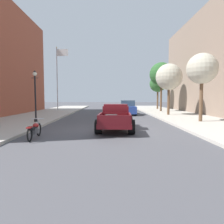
{
  "coord_description": "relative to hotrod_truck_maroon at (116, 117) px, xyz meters",
  "views": [
    {
      "loc": [
        0.04,
        -12.51,
        2.01
      ],
      "look_at": [
        0.19,
        1.4,
        1.0
      ],
      "focal_mm": 32.94,
      "sensor_mm": 36.0,
      "label": 1
    }
  ],
  "objects": [
    {
      "name": "hotrod_truck_maroon",
      "position": [
        0.0,
        0.0,
        0.0
      ],
      "size": [
        2.37,
        5.01,
        1.58
      ],
      "color": "#510F14",
      "rests_on": "ground"
    },
    {
      "name": "flagpole",
      "position": [
        -7.87,
        17.85,
        5.02
      ],
      "size": [
        1.74,
        0.16,
        9.16
      ],
      "color": "#B2B2B7",
      "rests_on": "sidewalk_left"
    },
    {
      "name": "street_lamp_near",
      "position": [
        -5.98,
        2.9,
        1.63
      ],
      "size": [
        0.5,
        0.32,
        3.85
      ],
      "color": "black",
      "rests_on": "sidewalk_left"
    },
    {
      "name": "street_tree_third",
      "position": [
        6.46,
        14.65,
        4.24
      ],
      "size": [
        3.11,
        3.11,
        6.43
      ],
      "color": "brown",
      "rests_on": "sidewalk_right"
    },
    {
      "name": "street_tree_farthest",
      "position": [
        7.2,
        19.77,
        3.32
      ],
      "size": [
        2.56,
        2.56,
        5.24
      ],
      "color": "brown",
      "rests_on": "sidewalk_right"
    },
    {
      "name": "car_background_blue",
      "position": [
        1.64,
        10.84,
        0.01
      ],
      "size": [
        1.9,
        4.32,
        1.65
      ],
      "color": "#284293",
      "rests_on": "ground"
    },
    {
      "name": "street_tree_second",
      "position": [
        5.86,
        9.02,
        3.35
      ],
      "size": [
        2.76,
        2.76,
        5.36
      ],
      "color": "brown",
      "rests_on": "sidewalk_right"
    },
    {
      "name": "ground_plane",
      "position": [
        -0.41,
        -0.14,
        -0.75
      ],
      "size": [
        140.0,
        140.0,
        0.0
      ],
      "primitive_type": "plane",
      "color": "#47474C"
    },
    {
      "name": "street_tree_nearest",
      "position": [
        6.64,
        3.03,
        3.38
      ],
      "size": [
        2.32,
        2.32,
        5.18
      ],
      "color": "brown",
      "rests_on": "sidewalk_right"
    },
    {
      "name": "motorcycle_parked",
      "position": [
        -4.02,
        -2.78,
        -0.31
      ],
      "size": [
        0.62,
        2.12,
        0.93
      ],
      "color": "black",
      "rests_on": "ground"
    }
  ]
}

